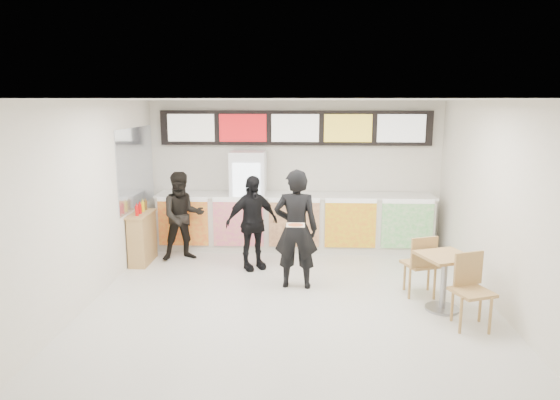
# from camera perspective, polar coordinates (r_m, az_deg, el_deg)

# --- Properties ---
(floor) EXTENTS (7.00, 7.00, 0.00)m
(floor) POSITION_cam_1_polar(r_m,az_deg,el_deg) (7.41, 1.18, -12.51)
(floor) COLOR beige
(floor) RESTS_ON ground
(ceiling) EXTENTS (7.00, 7.00, 0.00)m
(ceiling) POSITION_cam_1_polar(r_m,az_deg,el_deg) (6.78, 1.29, 11.38)
(ceiling) COLOR white
(ceiling) RESTS_ON wall_back
(wall_back) EXTENTS (6.00, 0.00, 6.00)m
(wall_back) POSITION_cam_1_polar(r_m,az_deg,el_deg) (10.39, 1.73, 3.02)
(wall_back) COLOR silver
(wall_back) RESTS_ON floor
(wall_left) EXTENTS (0.00, 7.00, 7.00)m
(wall_left) POSITION_cam_1_polar(r_m,az_deg,el_deg) (7.63, -21.92, -0.80)
(wall_left) COLOR silver
(wall_left) RESTS_ON floor
(wall_right) EXTENTS (0.00, 7.00, 7.00)m
(wall_right) POSITION_cam_1_polar(r_m,az_deg,el_deg) (7.49, 24.83, -1.23)
(wall_right) COLOR silver
(wall_right) RESTS_ON floor
(service_counter) EXTENTS (5.56, 0.77, 1.14)m
(service_counter) POSITION_cam_1_polar(r_m,az_deg,el_deg) (10.16, 1.66, -2.49)
(service_counter) COLOR silver
(service_counter) RESTS_ON floor
(menu_board) EXTENTS (5.50, 0.14, 0.70)m
(menu_board) POSITION_cam_1_polar(r_m,az_deg,el_deg) (10.21, 1.75, 8.24)
(menu_board) COLOR black
(menu_board) RESTS_ON wall_back
(drinks_fridge) EXTENTS (0.70, 0.67, 2.00)m
(drinks_fridge) POSITION_cam_1_polar(r_m,az_deg,el_deg) (10.14, -3.62, -0.05)
(drinks_fridge) COLOR white
(drinks_fridge) RESTS_ON floor
(mirror_panel) EXTENTS (0.01, 2.00, 1.50)m
(mirror_panel) POSITION_cam_1_polar(r_m,az_deg,el_deg) (9.83, -16.10, 3.59)
(mirror_panel) COLOR #B2B7BF
(mirror_panel) RESTS_ON wall_left
(customer_main) EXTENTS (0.73, 0.49, 1.94)m
(customer_main) POSITION_cam_1_polar(r_m,az_deg,el_deg) (8.00, 1.83, -3.35)
(customer_main) COLOR black
(customer_main) RESTS_ON floor
(customer_left) EXTENTS (1.00, 0.90, 1.69)m
(customer_left) POSITION_cam_1_polar(r_m,az_deg,el_deg) (9.61, -11.07, -1.83)
(customer_left) COLOR black
(customer_left) RESTS_ON floor
(customer_mid) EXTENTS (1.07, 0.87, 1.70)m
(customer_mid) POSITION_cam_1_polar(r_m,az_deg,el_deg) (8.92, -3.23, -2.61)
(customer_mid) COLOR black
(customer_mid) RESTS_ON floor
(pizza_slice) EXTENTS (0.36, 0.36, 0.02)m
(pizza_slice) POSITION_cam_1_polar(r_m,az_deg,el_deg) (7.52, 1.79, -2.82)
(pizza_slice) COLOR beige
(pizza_slice) RESTS_ON customer_main
(cafe_table) EXTENTS (1.02, 1.74, 0.99)m
(cafe_table) POSITION_cam_1_polar(r_m,az_deg,el_deg) (7.60, 18.28, -7.80)
(cafe_table) COLOR tan
(cafe_table) RESTS_ON floor
(condiment_ledge) EXTENTS (0.34, 0.85, 1.13)m
(condiment_ledge) POSITION_cam_1_polar(r_m,az_deg,el_deg) (9.67, -15.45, -4.14)
(condiment_ledge) COLOR tan
(condiment_ledge) RESTS_ON floor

